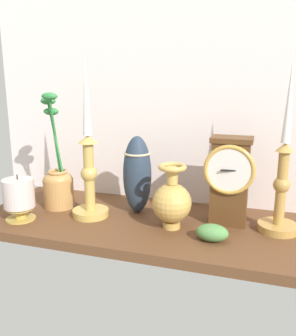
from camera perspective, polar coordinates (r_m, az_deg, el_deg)
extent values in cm
cube|color=brown|center=(95.62, 3.27, -9.13)|extent=(100.00, 36.00, 2.40)
cube|color=white|center=(106.01, 6.12, 11.87)|extent=(120.00, 2.00, 65.00)
cube|color=#56341A|center=(94.04, 12.49, -2.32)|extent=(8.91, 6.17, 20.87)
cube|color=#56341A|center=(91.61, 12.85, 4.32)|extent=(9.98, 6.91, 1.20)
torus|color=gold|center=(89.59, 12.40, -0.31)|extent=(12.26, 1.11, 12.26)
cylinder|color=white|center=(89.49, 12.40, -0.32)|extent=(10.25, 0.40, 10.25)
cube|color=black|center=(89.20, 12.38, -0.37)|extent=(3.93, 1.57, 0.30)
cylinder|color=#B98B43|center=(95.46, 19.37, -8.62)|extent=(9.61, 9.61, 1.80)
cylinder|color=#B98B43|center=(92.27, 19.86, -3.00)|extent=(2.46, 2.46, 17.75)
sphere|color=#B98B43|center=(92.03, 19.91, -2.47)|extent=(3.93, 3.93, 3.93)
cone|color=#B98B43|center=(90.02, 20.38, 3.03)|extent=(4.23, 4.23, 2.00)
cone|color=white|center=(88.77, 20.97, 9.74)|extent=(2.22, 2.22, 19.17)
cylinder|color=tan|center=(100.49, -8.83, -6.81)|extent=(9.58, 9.58, 1.80)
cylinder|color=tan|center=(97.44, -9.05, -1.38)|extent=(2.74, 2.74, 17.93)
sphere|color=tan|center=(97.21, -9.07, -0.87)|extent=(4.39, 4.39, 4.39)
cone|color=tan|center=(95.30, -9.28, 4.41)|extent=(5.00, 5.00, 2.00)
cone|color=white|center=(94.13, -9.54, 10.96)|extent=(2.25, 2.25, 19.79)
cylinder|color=tan|center=(92.20, 3.63, -8.69)|extent=(4.34, 4.34, 1.60)
sphere|color=tan|center=(90.17, 3.69, -5.40)|extent=(9.64, 9.64, 9.64)
cylinder|color=tan|center=(88.13, 3.76, -1.17)|extent=(2.70, 2.70, 4.12)
torus|color=tan|center=(87.61, 3.78, 0.12)|extent=(6.83, 6.83, 1.23)
cylinder|color=#B8864B|center=(107.89, -13.60, -3.75)|extent=(8.44, 8.44, 8.31)
ellipsoid|color=#B8864B|center=(106.72, -13.73, -1.62)|extent=(8.02, 8.02, 4.01)
torus|color=#B8864B|center=(106.21, -13.79, -0.58)|extent=(5.48, 5.48, 0.84)
cylinder|color=#2F7D3C|center=(104.47, -14.06, 3.87)|extent=(2.27, 0.69, 16.71)
ellipsoid|color=#2F7D3C|center=(103.86, -14.72, 8.43)|extent=(4.40, 2.80, 2.00)
cylinder|color=#2F7D3C|center=(104.13, -14.12, 5.00)|extent=(2.28, 6.47, 20.22)
ellipsoid|color=#2F7D3C|center=(100.14, -14.96, 10.63)|extent=(4.40, 2.80, 2.00)
cylinder|color=#2F7D3C|center=(104.25, -14.10, 4.60)|extent=(4.46, 1.82, 19.18)
ellipsoid|color=#2F7D3C|center=(104.71, -15.16, 9.94)|extent=(4.40, 2.80, 2.00)
cylinder|color=gold|center=(102.27, -19.07, -6.69)|extent=(3.03, 3.03, 3.06)
cylinder|color=gold|center=(102.66, -19.02, -7.28)|extent=(7.57, 7.57, 0.80)
cylinder|color=gold|center=(101.76, -19.14, -5.88)|extent=(6.82, 6.82, 0.60)
cylinder|color=beige|center=(100.49, -19.33, -3.68)|extent=(7.88, 7.88, 7.39)
cylinder|color=black|center=(99.33, -19.53, -1.32)|extent=(0.30, 0.30, 1.20)
ellipsoid|color=#273547|center=(99.31, -1.67, -1.05)|extent=(7.67, 7.67, 21.06)
torus|color=#CCB78C|center=(97.94, -1.69, 2.28)|extent=(7.12, 7.12, 0.60)
ellipsoid|color=#508647|center=(86.01, 9.87, -9.79)|extent=(7.37, 5.16, 3.88)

